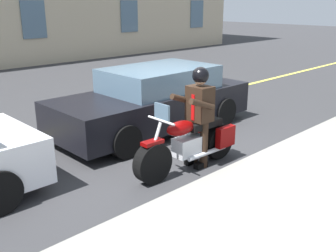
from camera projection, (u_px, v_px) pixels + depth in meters
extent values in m
plane|color=#333335|center=(169.00, 137.00, 8.26)|extent=(80.00, 80.00, 0.00)
cube|color=#E5DB4C|center=(113.00, 118.00, 9.63)|extent=(60.00, 0.16, 0.01)
cylinder|color=black|center=(153.00, 163.00, 6.11)|extent=(0.67, 0.22, 0.66)
cylinder|color=black|center=(218.00, 141.00, 7.10)|extent=(0.67, 0.22, 0.66)
cube|color=silver|center=(189.00, 146.00, 6.60)|extent=(0.57, 0.30, 0.32)
ellipsoid|color=#720505|center=(180.00, 128.00, 6.36)|extent=(0.57, 0.30, 0.24)
cube|color=black|center=(203.00, 124.00, 6.72)|extent=(0.71, 0.30, 0.12)
cube|color=#720505|center=(225.00, 137.00, 6.87)|extent=(0.40, 0.13, 0.36)
cube|color=#720505|center=(207.00, 131.00, 7.18)|extent=(0.40, 0.13, 0.36)
cylinder|color=silver|center=(153.00, 147.00, 6.04)|extent=(0.35, 0.06, 0.76)
cylinder|color=silver|center=(161.00, 120.00, 6.02)|extent=(0.06, 0.60, 0.04)
cube|color=#720505|center=(152.00, 142.00, 6.01)|extent=(0.37, 0.17, 0.06)
cylinder|color=silver|center=(207.00, 153.00, 6.72)|extent=(0.90, 0.11, 0.08)
cube|color=slate|center=(162.00, 113.00, 6.00)|extent=(0.05, 0.32, 0.28)
cylinder|color=black|center=(204.00, 144.00, 6.67)|extent=(0.14, 0.14, 0.84)
cube|color=black|center=(201.00, 165.00, 6.75)|extent=(0.26, 0.12, 0.10)
cylinder|color=black|center=(194.00, 141.00, 6.84)|extent=(0.14, 0.14, 0.84)
cube|color=black|center=(191.00, 161.00, 6.92)|extent=(0.26, 0.12, 0.10)
cube|color=black|center=(200.00, 104.00, 6.54)|extent=(0.33, 0.41, 0.60)
cube|color=red|center=(193.00, 107.00, 6.45)|extent=(0.03, 0.07, 0.44)
cylinder|color=black|center=(202.00, 104.00, 6.25)|extent=(0.55, 0.12, 0.28)
cylinder|color=black|center=(183.00, 99.00, 6.56)|extent=(0.55, 0.12, 0.28)
sphere|color=tan|center=(200.00, 78.00, 6.41)|extent=(0.22, 0.22, 0.22)
sphere|color=black|center=(201.00, 75.00, 6.39)|extent=(0.28, 0.28, 0.28)
cube|color=black|center=(153.00, 106.00, 8.56)|extent=(4.60, 1.80, 0.70)
cube|color=slate|center=(160.00, 81.00, 8.52)|extent=(2.40, 1.60, 0.60)
cylinder|color=black|center=(125.00, 141.00, 7.09)|extent=(0.64, 0.22, 0.64)
cylinder|color=black|center=(76.00, 122.00, 8.25)|extent=(0.64, 0.22, 0.64)
cylinder|color=black|center=(224.00, 112.00, 9.01)|extent=(0.64, 0.22, 0.64)
cylinder|color=black|center=(173.00, 99.00, 10.17)|extent=(0.64, 0.22, 0.64)
cube|color=slate|center=(197.00, 14.00, 23.77)|extent=(1.10, 0.06, 1.60)
cube|color=slate|center=(129.00, 16.00, 20.28)|extent=(1.10, 0.06, 1.60)
cube|color=slate|center=(34.00, 20.00, 16.78)|extent=(1.10, 0.06, 1.60)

